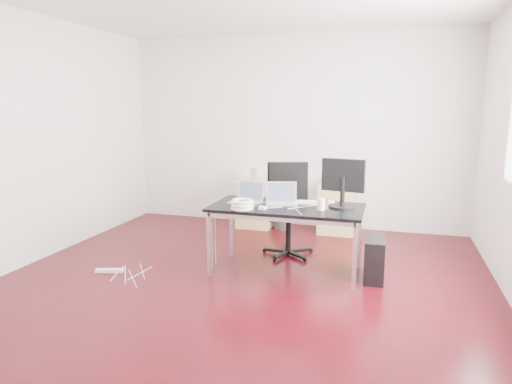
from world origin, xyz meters
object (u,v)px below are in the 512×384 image
(office_chair, at_px, (288,204))
(filing_cabinet_right, at_px, (337,208))
(desk, at_px, (287,211))
(filing_cabinet_left, at_px, (256,203))
(pc_tower, at_px, (375,259))

(office_chair, relative_size, filing_cabinet_right, 1.54)
(desk, xyz_separation_m, office_chair, (-0.13, 0.64, -0.07))
(desk, height_order, filing_cabinet_left, desk)
(office_chair, bearing_deg, filing_cabinet_left, 106.91)
(filing_cabinet_left, bearing_deg, filing_cabinet_right, 0.00)
(office_chair, bearing_deg, desk, -95.56)
(filing_cabinet_right, xyz_separation_m, pc_tower, (0.58, -1.70, -0.13))
(filing_cabinet_left, height_order, filing_cabinet_right, same)
(office_chair, distance_m, filing_cabinet_left, 1.35)
(office_chair, bearing_deg, pc_tower, -46.10)
(office_chair, xyz_separation_m, pc_tower, (1.05, -0.59, -0.39))
(filing_cabinet_left, distance_m, pc_tower, 2.47)
(filing_cabinet_right, bearing_deg, office_chair, -112.85)
(office_chair, bearing_deg, filing_cabinet_right, 50.49)
(filing_cabinet_left, height_order, pc_tower, filing_cabinet_left)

